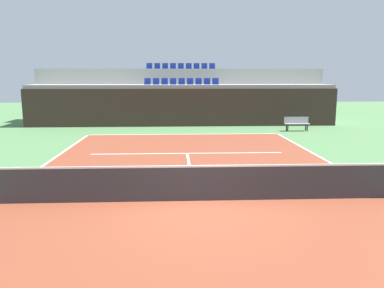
{
  "coord_description": "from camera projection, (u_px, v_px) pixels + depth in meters",
  "views": [
    {
      "loc": [
        -0.57,
        -9.81,
        3.29
      ],
      "look_at": [
        -0.0,
        2.0,
        1.2
      ],
      "focal_mm": 35.8,
      "sensor_mm": 36.0,
      "label": 1
    }
  ],
  "objects": [
    {
      "name": "centre_service_line",
      "position": [
        190.0,
        171.0,
        13.39
      ],
      "size": [
        0.1,
        6.4,
        0.0
      ],
      "primitive_type": "cube",
      "color": "white",
      "rests_on": "court_surface"
    },
    {
      "name": "court_surface",
      "position": [
        196.0,
        201.0,
        10.24
      ],
      "size": [
        11.0,
        24.0,
        0.01
      ],
      "primitive_type": "cube",
      "color": "brown",
      "rests_on": "ground_plane"
    },
    {
      "name": "seating_row_upper",
      "position": [
        181.0,
        67.0,
        28.69
      ],
      "size": [
        5.17,
        0.44,
        0.44
      ],
      "color": "navy",
      "rests_on": "stands_tier_upper"
    },
    {
      "name": "back_wall",
      "position": [
        182.0,
        108.0,
        25.38
      ],
      "size": [
        20.77,
        0.3,
        2.5
      ],
      "primitive_type": "cube",
      "color": "#33231E",
      "rests_on": "ground_plane"
    },
    {
      "name": "service_line_far",
      "position": [
        187.0,
        153.0,
        16.54
      ],
      "size": [
        8.26,
        0.1,
        0.0
      ],
      "primitive_type": "cube",
      "color": "white",
      "rests_on": "court_surface"
    },
    {
      "name": "tennis_net",
      "position": [
        196.0,
        183.0,
        10.16
      ],
      "size": [
        11.08,
        0.08,
        1.07
      ],
      "color": "black",
      "rests_on": "court_surface"
    },
    {
      "name": "stands_tier_upper",
      "position": [
        181.0,
        95.0,
        28.95
      ],
      "size": [
        20.77,
        2.4,
        3.84
      ],
      "primitive_type": "cube",
      "color": "#9E9E99",
      "rests_on": "ground_plane"
    },
    {
      "name": "baseline_far",
      "position": [
        184.0,
        134.0,
        22.0
      ],
      "size": [
        11.0,
        0.1,
        0.0
      ],
      "primitive_type": "cube",
      "color": "white",
      "rests_on": "court_surface"
    },
    {
      "name": "ground_plane",
      "position": [
        196.0,
        201.0,
        10.24
      ],
      "size": [
        80.0,
        80.0,
        0.0
      ],
      "primitive_type": "plane",
      "color": "#477042"
    },
    {
      "name": "player_bench",
      "position": [
        297.0,
        123.0,
        23.36
      ],
      "size": [
        1.5,
        0.4,
        0.85
      ],
      "color": "#99999E",
      "rests_on": "ground_plane"
    },
    {
      "name": "stands_tier_lower",
      "position": [
        182.0,
        104.0,
        26.69
      ],
      "size": [
        20.77,
        2.4,
        2.74
      ],
      "primitive_type": "cube",
      "color": "#9E9E99",
      "rests_on": "ground_plane"
    },
    {
      "name": "seating_row_lower",
      "position": [
        182.0,
        83.0,
        26.52
      ],
      "size": [
        5.17,
        0.44,
        0.44
      ],
      "color": "navy",
      "rests_on": "stands_tier_lower"
    }
  ]
}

